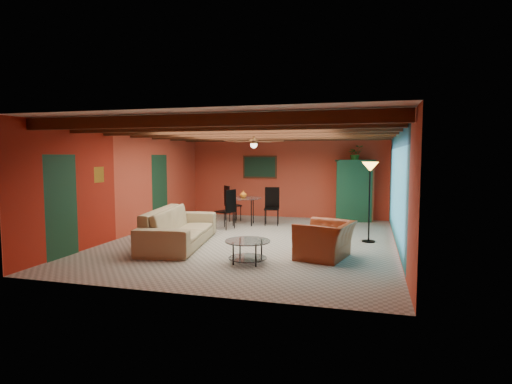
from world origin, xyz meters
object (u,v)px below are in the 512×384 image
(armchair, at_px, (325,240))
(vase, at_px, (243,183))
(floor_lamp, at_px, (369,202))
(potted_plant, at_px, (355,154))
(dining_table, at_px, (243,206))
(armoire, at_px, (355,192))
(sofa, at_px, (179,227))
(coffee_table, at_px, (248,251))

(armchair, distance_m, vase, 4.46)
(armchair, xyz_separation_m, vase, (-2.74, 3.42, 0.85))
(floor_lamp, relative_size, potted_plant, 3.83)
(dining_table, relative_size, vase, 10.17)
(floor_lamp, bearing_deg, vase, 156.22)
(armchair, distance_m, potted_plant, 5.28)
(armoire, height_order, potted_plant, potted_plant)
(dining_table, distance_m, potted_plant, 3.81)
(sofa, bearing_deg, potted_plant, -47.82)
(armoire, distance_m, floor_lamp, 3.17)
(dining_table, bearing_deg, potted_plant, 26.68)
(armoire, height_order, floor_lamp, floor_lamp)
(sofa, distance_m, dining_table, 3.11)
(coffee_table, relative_size, potted_plant, 1.75)
(armchair, xyz_separation_m, dining_table, (-2.74, 3.42, 0.19))
(floor_lamp, distance_m, potted_plant, 3.37)
(armchair, bearing_deg, potted_plant, -170.53)
(coffee_table, bearing_deg, potted_plant, 73.07)
(floor_lamp, bearing_deg, armoire, 98.16)
(coffee_table, distance_m, dining_table, 4.41)
(floor_lamp, relative_size, vase, 9.01)
(vase, bearing_deg, potted_plant, 26.68)
(armchair, bearing_deg, floor_lamp, 169.69)
(armoire, xyz_separation_m, potted_plant, (0.00, 0.00, 1.17))
(sofa, relative_size, dining_table, 1.33)
(floor_lamp, distance_m, vase, 3.91)
(sofa, relative_size, coffee_table, 3.29)
(floor_lamp, height_order, vase, floor_lamp)
(coffee_table, height_order, potted_plant, potted_plant)
(coffee_table, xyz_separation_m, vase, (-1.37, 4.18, 0.99))
(sofa, height_order, armchair, sofa)
(dining_table, bearing_deg, sofa, -100.70)
(dining_table, relative_size, potted_plant, 4.33)
(vase, bearing_deg, sofa, -100.70)
(coffee_table, xyz_separation_m, potted_plant, (1.75, 5.74, 1.87))
(dining_table, distance_m, floor_lamp, 3.92)
(armchair, height_order, floor_lamp, floor_lamp)
(coffee_table, height_order, armoire, armoire)
(armchair, bearing_deg, vase, -127.48)
(coffee_table, relative_size, armoire, 0.47)
(potted_plant, bearing_deg, floor_lamp, -81.84)
(coffee_table, xyz_separation_m, dining_table, (-1.37, 4.18, 0.33))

